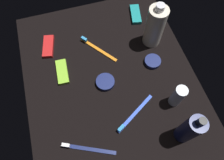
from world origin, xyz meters
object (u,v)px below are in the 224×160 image
at_px(toothbrush_orange, 96,48).
at_px(snack_bar_lime, 62,72).
at_px(lotion_bottle, 190,129).
at_px(cream_tin_left, 153,61).
at_px(bodywash_bottle, 155,26).
at_px(deodorant_stick, 178,96).
at_px(toothbrush_navy, 85,148).
at_px(snack_bar_teal, 135,14).
at_px(snack_bar_red, 48,46).
at_px(toothbrush_blue, 133,115).
at_px(cream_tin_right, 105,82).

xyz_separation_m(toothbrush_orange, snack_bar_lime, (-0.07, 0.15, 0.00)).
distance_m(lotion_bottle, cream_tin_left, 0.30).
xyz_separation_m(bodywash_bottle, cream_tin_left, (-0.10, 0.03, -0.08)).
height_order(deodorant_stick, toothbrush_navy, deodorant_stick).
bearing_deg(snack_bar_teal, snack_bar_red, 110.50).
relative_size(snack_bar_teal, cream_tin_left, 1.63).
bearing_deg(toothbrush_orange, bodywash_bottle, -96.42).
height_order(toothbrush_blue, cream_tin_right, toothbrush_blue).
height_order(snack_bar_red, cream_tin_right, cream_tin_right).
bearing_deg(bodywash_bottle, snack_bar_red, 78.12).
distance_m(lotion_bottle, snack_bar_red, 0.61).
relative_size(snack_bar_red, cream_tin_right, 1.49).
bearing_deg(snack_bar_lime, cream_tin_left, -96.11).
xyz_separation_m(lotion_bottle, snack_bar_teal, (0.54, -0.03, -0.07)).
relative_size(snack_bar_lime, snack_bar_teal, 1.00).
xyz_separation_m(deodorant_stick, cream_tin_left, (0.17, 0.01, -0.04)).
bearing_deg(snack_bar_teal, toothbrush_navy, 156.69).
bearing_deg(lotion_bottle, deodorant_stick, -10.98).
height_order(snack_bar_teal, cream_tin_right, cream_tin_right).
bearing_deg(snack_bar_teal, toothbrush_blue, 171.34).
bearing_deg(lotion_bottle, toothbrush_orange, 24.08).
relative_size(deodorant_stick, snack_bar_lime, 1.00).
xyz_separation_m(toothbrush_orange, toothbrush_blue, (-0.31, -0.05, 0.00)).
bearing_deg(toothbrush_navy, lotion_bottle, -98.50).
relative_size(toothbrush_navy, cream_tin_right, 2.41).
xyz_separation_m(deodorant_stick, snack_bar_teal, (0.43, -0.00, -0.04)).
xyz_separation_m(toothbrush_blue, snack_bar_red, (0.37, 0.24, 0.00)).
height_order(toothbrush_orange, snack_bar_red, toothbrush_orange).
height_order(deodorant_stick, snack_bar_teal, deodorant_stick).
relative_size(bodywash_bottle, toothbrush_blue, 1.21).
relative_size(toothbrush_orange, toothbrush_blue, 0.93).
height_order(toothbrush_orange, snack_bar_teal, toothbrush_orange).
bearing_deg(cream_tin_right, toothbrush_orange, -2.72).
distance_m(snack_bar_red, snack_bar_lime, 0.14).
height_order(lotion_bottle, deodorant_stick, lotion_bottle).
xyz_separation_m(lotion_bottle, cream_tin_left, (0.29, -0.01, -0.07)).
height_order(lotion_bottle, toothbrush_blue, lotion_bottle).
xyz_separation_m(lotion_bottle, snack_bar_lime, (0.35, 0.34, -0.07)).
bearing_deg(cream_tin_left, snack_bar_teal, -3.94).
distance_m(toothbrush_orange, toothbrush_blue, 0.31).
relative_size(toothbrush_navy, toothbrush_blue, 1.05).
distance_m(snack_bar_teal, cream_tin_right, 0.36).
bearing_deg(toothbrush_navy, deodorant_stick, -78.68).
bearing_deg(cream_tin_right, snack_bar_red, 38.91).
xyz_separation_m(lotion_bottle, snack_bar_red, (0.48, 0.37, -0.07)).
xyz_separation_m(deodorant_stick, toothbrush_orange, (0.30, 0.21, -0.05)).
xyz_separation_m(deodorant_stick, snack_bar_lime, (0.23, 0.36, -0.04)).
relative_size(snack_bar_lime, cream_tin_left, 1.63).
relative_size(snack_bar_red, snack_bar_lime, 1.00).
distance_m(toothbrush_navy, snack_bar_teal, 0.60).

